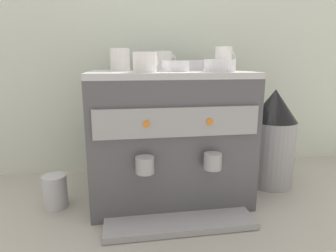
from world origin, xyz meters
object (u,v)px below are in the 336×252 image
object	(u,v)px
ceramic_bowl_2	(191,65)
milk_pitcher	(55,191)
coffee_grinder	(272,138)
ceramic_cup_0	(145,62)
ceramic_cup_2	(224,59)
ceramic_cup_3	(163,61)
espresso_machine	(168,136)
ceramic_bowl_0	(175,66)
ceramic_bowl_1	(220,66)
ceramic_cup_1	(120,60)

from	to	relation	value
ceramic_bowl_2	milk_pitcher	xyz separation A→B (m)	(-0.52, -0.14, -0.43)
coffee_grinder	milk_pitcher	world-z (taller)	coffee_grinder
ceramic_cup_0	ceramic_cup_2	bearing A→B (deg)	19.72
milk_pitcher	ceramic_cup_3	bearing A→B (deg)	22.38
espresso_machine	ceramic_bowl_0	distance (m)	0.26
ceramic_bowl_2	coffee_grinder	world-z (taller)	ceramic_bowl_2
ceramic_cup_0	ceramic_cup_3	distance (m)	0.24
ceramic_cup_0	ceramic_cup_3	xyz separation A→B (m)	(0.09, 0.23, 0.01)
ceramic_cup_0	milk_pitcher	bearing A→B (deg)	169.79
ceramic_cup_2	milk_pitcher	xyz separation A→B (m)	(-0.62, -0.05, -0.45)
ceramic_bowl_1	coffee_grinder	world-z (taller)	ceramic_bowl_1
milk_pitcher	espresso_machine	bearing A→B (deg)	5.10
ceramic_cup_1	ceramic_cup_2	world-z (taller)	ceramic_cup_2
ceramic_cup_1	ceramic_bowl_2	xyz separation A→B (m)	(0.28, 0.06, -0.02)
ceramic_bowl_2	ceramic_cup_0	bearing A→B (deg)	-134.90
ceramic_bowl_0	ceramic_bowl_1	size ratio (longest dim) A/B	0.90
espresso_machine	ceramic_bowl_0	size ratio (longest dim) A/B	5.87
ceramic_bowl_2	coffee_grinder	distance (m)	0.44
ceramic_cup_2	ceramic_bowl_0	xyz separation A→B (m)	(-0.19, -0.05, -0.03)
ceramic_cup_2	ceramic_cup_3	world-z (taller)	ceramic_cup_2
ceramic_cup_3	ceramic_bowl_1	size ratio (longest dim) A/B	0.96
espresso_machine	coffee_grinder	xyz separation A→B (m)	(0.43, 0.03, -0.03)
ceramic_cup_3	coffee_grinder	distance (m)	0.54
ceramic_cup_2	ceramic_cup_3	distance (m)	0.24
ceramic_bowl_0	ceramic_bowl_2	distance (m)	0.17
espresso_machine	ceramic_cup_3	xyz separation A→B (m)	(0.00, 0.13, 0.27)
ceramic_cup_0	ceramic_cup_1	bearing A→B (deg)	119.36
ceramic_cup_2	ceramic_bowl_0	size ratio (longest dim) A/B	1.03
ceramic_cup_3	ceramic_bowl_2	distance (m)	0.11
ceramic_cup_0	milk_pitcher	distance (m)	0.55
coffee_grinder	milk_pitcher	xyz separation A→B (m)	(-0.84, -0.06, -0.14)
espresso_machine	ceramic_bowl_1	size ratio (longest dim) A/B	5.31
ceramic_cup_0	ceramic_bowl_0	size ratio (longest dim) A/B	1.02
ceramic_cup_3	ceramic_bowl_2	xyz separation A→B (m)	(0.11, -0.03, -0.02)
ceramic_cup_2	coffee_grinder	size ratio (longest dim) A/B	0.25
ceramic_cup_1	ceramic_bowl_1	size ratio (longest dim) A/B	1.08
ceramic_cup_1	coffee_grinder	world-z (taller)	ceramic_cup_1
ceramic_cup_2	espresso_machine	bearing A→B (deg)	-176.76
ceramic_bowl_2	ceramic_cup_3	bearing A→B (deg)	165.07
ceramic_cup_0	ceramic_bowl_0	xyz separation A→B (m)	(0.11, 0.05, -0.01)
ceramic_bowl_2	milk_pitcher	distance (m)	0.69
ceramic_cup_1	ceramic_bowl_0	world-z (taller)	ceramic_cup_1
ceramic_bowl_1	coffee_grinder	distance (m)	0.42
ceramic_bowl_0	coffee_grinder	xyz separation A→B (m)	(0.42, 0.07, -0.29)
ceramic_cup_2	ceramic_bowl_0	bearing A→B (deg)	-164.55
espresso_machine	ceramic_bowl_1	xyz separation A→B (m)	(0.16, -0.10, 0.26)
ceramic_bowl_0	coffee_grinder	bearing A→B (deg)	9.22
espresso_machine	ceramic_cup_1	world-z (taller)	ceramic_cup_1
ceramic_bowl_0	coffee_grinder	distance (m)	0.51
ceramic_cup_3	ceramic_bowl_0	world-z (taller)	ceramic_cup_3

